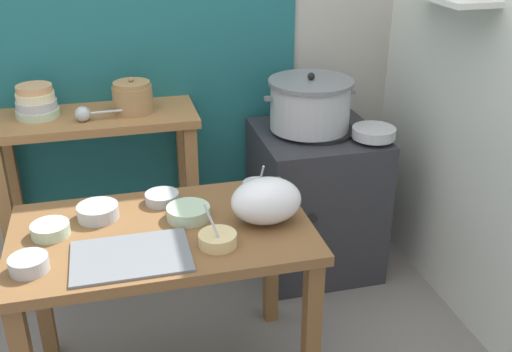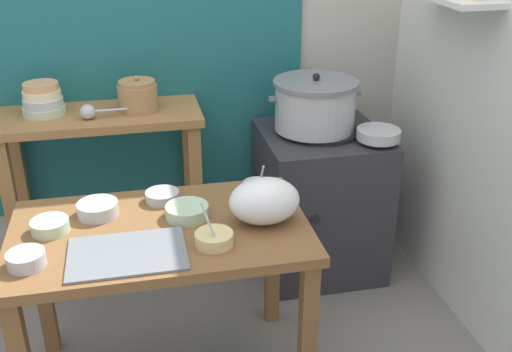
{
  "view_description": "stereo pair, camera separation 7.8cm",
  "coord_description": "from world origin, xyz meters",
  "views": [
    {
      "loc": [
        -0.16,
        -1.94,
        1.83
      ],
      "look_at": [
        0.37,
        0.15,
        0.82
      ],
      "focal_mm": 42.08,
      "sensor_mm": 36.0,
      "label": 1
    },
    {
      "loc": [
        -0.08,
        -1.96,
        1.83
      ],
      "look_at": [
        0.37,
        0.15,
        0.82
      ],
      "focal_mm": 42.08,
      "sensor_mm": 36.0,
      "label": 2
    }
  ],
  "objects": [
    {
      "name": "prep_bowl_4",
      "position": [
        0.0,
        0.21,
        0.74
      ],
      "size": [
        0.13,
        0.13,
        0.04
      ],
      "color": "#B7BABF",
      "rests_on": "prep_table"
    },
    {
      "name": "prep_table",
      "position": [
        -0.03,
        0.0,
        0.61
      ],
      "size": [
        1.1,
        0.66,
        0.72
      ],
      "color": "brown",
      "rests_on": "ground"
    },
    {
      "name": "prep_bowl_3",
      "position": [
        0.15,
        -0.16,
        0.75
      ],
      "size": [
        0.14,
        0.14,
        0.16
      ],
      "color": "#E5C684",
      "rests_on": "prep_table"
    },
    {
      "name": "stove_block",
      "position": [
        0.83,
        0.7,
        0.38
      ],
      "size": [
        0.6,
        0.61,
        0.78
      ],
      "color": "#2D2D33",
      "rests_on": "ground"
    },
    {
      "name": "prep_bowl_6",
      "position": [
        0.38,
        0.17,
        0.75
      ],
      "size": [
        0.12,
        0.12,
        0.15
      ],
      "color": "#B7BABF",
      "rests_on": "prep_table"
    },
    {
      "name": "clay_pot",
      "position": [
        -0.06,
        0.83,
        0.97
      ],
      "size": [
        0.19,
        0.19,
        0.17
      ],
      "color": "#A37A4C",
      "rests_on": "back_shelf_table"
    },
    {
      "name": "ladle",
      "position": [
        -0.28,
        0.75,
        0.94
      ],
      "size": [
        0.26,
        0.07,
        0.07
      ],
      "color": "#B7BABF",
      "rests_on": "back_shelf_table"
    },
    {
      "name": "prep_bowl_1",
      "position": [
        -0.42,
        0.05,
        0.75
      ],
      "size": [
        0.14,
        0.14,
        0.05
      ],
      "color": "#B7D1AD",
      "rests_on": "prep_table"
    },
    {
      "name": "wall_back",
      "position": [
        0.08,
        1.1,
        1.3
      ],
      "size": [
        4.4,
        0.12,
        2.6
      ],
      "color": "#B2ADA3",
      "rests_on": "ground"
    },
    {
      "name": "steamer_pot",
      "position": [
        0.79,
        0.72,
        0.9
      ],
      "size": [
        0.46,
        0.42,
        0.28
      ],
      "color": "#B7BABF",
      "rests_on": "stove_block"
    },
    {
      "name": "bowl_stack_enamel",
      "position": [
        -0.49,
        0.87,
        0.97
      ],
      "size": [
        0.2,
        0.2,
        0.15
      ],
      "color": "#B7D1AD",
      "rests_on": "back_shelf_table"
    },
    {
      "name": "wide_pan",
      "position": [
        1.05,
        0.52,
        0.8
      ],
      "size": [
        0.21,
        0.21,
        0.05
      ],
      "primitive_type": "cylinder",
      "color": "#B7BABF",
      "rests_on": "stove_block"
    },
    {
      "name": "wall_right",
      "position": [
        1.4,
        0.2,
        1.3
      ],
      "size": [
        0.3,
        3.2,
        2.6
      ],
      "color": "silver",
      "rests_on": "ground"
    },
    {
      "name": "serving_tray",
      "position": [
        -0.15,
        -0.17,
        0.72
      ],
      "size": [
        0.4,
        0.28,
        0.01
      ],
      "primitive_type": "cube",
      "color": "slate",
      "rests_on": "prep_table"
    },
    {
      "name": "prep_bowl_0",
      "position": [
        0.08,
        0.06,
        0.75
      ],
      "size": [
        0.16,
        0.16,
        0.05
      ],
      "color": "#B7D1AD",
      "rests_on": "prep_table"
    },
    {
      "name": "prep_bowl_5",
      "position": [
        -0.47,
        -0.16,
        0.75
      ],
      "size": [
        0.13,
        0.13,
        0.05
      ],
      "color": "#B7BABF",
      "rests_on": "prep_table"
    },
    {
      "name": "back_shelf_table",
      "position": [
        -0.25,
        0.83,
        0.68
      ],
      "size": [
        0.96,
        0.4,
        0.9
      ],
      "color": "#9E6B3D",
      "rests_on": "ground"
    },
    {
      "name": "plastic_bag",
      "position": [
        0.36,
        -0.04,
        0.81
      ],
      "size": [
        0.27,
        0.2,
        0.17
      ],
      "primitive_type": "ellipsoid",
      "color": "white",
      "rests_on": "prep_table"
    },
    {
      "name": "prep_bowl_2",
      "position": [
        -0.25,
        0.14,
        0.75
      ],
      "size": [
        0.16,
        0.16,
        0.05
      ],
      "color": "#B7BABF",
      "rests_on": "prep_table"
    }
  ]
}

